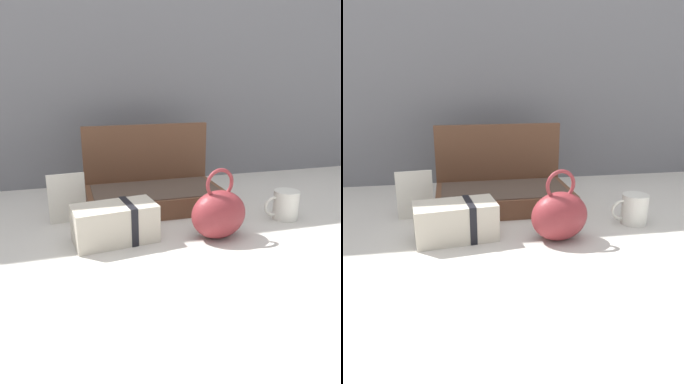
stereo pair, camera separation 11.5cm
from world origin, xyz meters
TOP-DOWN VIEW (x-y plane):
  - ground_plane at (0.00, 0.00)m, footprint 6.00×6.00m
  - back_wall at (0.00, 0.58)m, footprint 3.20×0.06m
  - open_suitcase at (0.00, 0.21)m, footprint 0.49×0.29m
  - teal_pouch_handbag at (0.12, -0.13)m, footprint 0.19×0.14m
  - cream_toiletry_bag at (-0.18, -0.07)m, footprint 0.25×0.15m
  - coffee_mug at (0.39, -0.05)m, footprint 0.12×0.08m
  - info_card_left at (-0.31, 0.12)m, footprint 0.12×0.02m

SIDE VIEW (x-z plane):
  - ground_plane at x=0.00m, z-range 0.00..0.00m
  - coffee_mug at x=0.39m, z-range 0.00..0.10m
  - cream_toiletry_bag at x=-0.18m, z-range 0.00..0.11m
  - open_suitcase at x=0.00m, z-range -0.08..0.21m
  - teal_pouch_handbag at x=0.12m, z-range -0.03..0.18m
  - info_card_left at x=-0.31m, z-range 0.00..0.16m
  - back_wall at x=0.00m, z-range 0.00..1.40m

